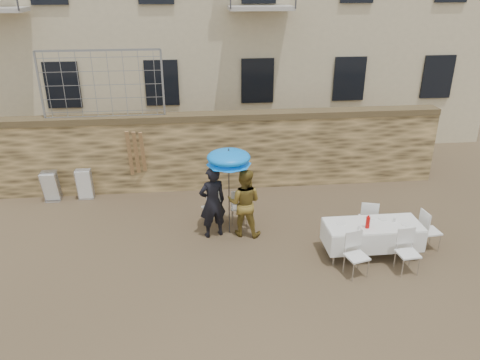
{
  "coord_description": "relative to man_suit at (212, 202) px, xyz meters",
  "views": [
    {
      "loc": [
        -0.65,
        -7.72,
        5.78
      ],
      "look_at": [
        0.4,
        2.2,
        1.4
      ],
      "focal_mm": 35.0,
      "sensor_mm": 36.0,
      "label": 1
    }
  ],
  "objects": [
    {
      "name": "table_chair_front_right",
      "position": [
        3.97,
        -1.95,
        -0.41
      ],
      "size": [
        0.52,
        0.52,
        0.96
      ],
      "primitive_type": null,
      "rotation": [
        0.0,
        0.0,
        0.08
      ],
      "color": "white",
      "rests_on": "ground"
    },
    {
      "name": "wood_planks",
      "position": [
        -1.84,
        2.53,
        0.11
      ],
      "size": [
        0.7,
        0.2,
        2.0
      ],
      "primitive_type": null,
      "color": "#A37749",
      "rests_on": "ground"
    },
    {
      "name": "table_chair_side",
      "position": [
        4.87,
        -1.1,
        -0.41
      ],
      "size": [
        0.52,
        0.52,
        0.96
      ],
      "primitive_type": null,
      "rotation": [
        0.0,
        0.0,
        1.66
      ],
      "color": "white",
      "rests_on": "ground"
    },
    {
      "name": "couple_chair_left",
      "position": [
        0.0,
        0.55,
        -0.41
      ],
      "size": [
        0.61,
        0.61,
        0.96
      ],
      "primitive_type": null,
      "rotation": [
        0.0,
        0.0,
        3.47
      ],
      "color": "white",
      "rests_on": "ground"
    },
    {
      "name": "table_chair_front_left",
      "position": [
        2.87,
        -1.95,
        -0.41
      ],
      "size": [
        0.59,
        0.59,
        0.96
      ],
      "primitive_type": null,
      "rotation": [
        0.0,
        0.0,
        0.26
      ],
      "color": "white",
      "rests_on": "ground"
    },
    {
      "name": "stone_wall",
      "position": [
        0.26,
        2.87,
        0.21
      ],
      "size": [
        13.0,
        0.5,
        2.2
      ],
      "primitive_type": "cube",
      "color": "olive",
      "rests_on": "ground"
    },
    {
      "name": "chair_stack_left",
      "position": [
        -4.34,
        2.46,
        -0.43
      ],
      "size": [
        0.46,
        0.4,
        0.92
      ],
      "primitive_type": null,
      "color": "white",
      "rests_on": "ground"
    },
    {
      "name": "chain_link_fence",
      "position": [
        -2.74,
        2.87,
        2.21
      ],
      "size": [
        3.2,
        0.06,
        1.8
      ],
      "primitive_type": null,
      "color": "gray",
      "rests_on": "stone_wall"
    },
    {
      "name": "chair_stack_right",
      "position": [
        -3.44,
        2.46,
        -0.43
      ],
      "size": [
        0.46,
        0.32,
        0.92
      ],
      "primitive_type": null,
      "color": "white",
      "rests_on": "ground"
    },
    {
      "name": "woman_dress",
      "position": [
        0.75,
        0.0,
        -0.05
      ],
      "size": [
        0.97,
        0.85,
        1.69
      ],
      "primitive_type": "imported",
      "rotation": [
        0.0,
        0.0,
        2.84
      ],
      "color": "#AD8B34",
      "rests_on": "ground"
    },
    {
      "name": "couple_chair_right",
      "position": [
        0.7,
        0.55,
        -0.41
      ],
      "size": [
        0.55,
        0.55,
        0.96
      ],
      "primitive_type": null,
      "rotation": [
        0.0,
        0.0,
        2.99
      ],
      "color": "white",
      "rests_on": "ground"
    },
    {
      "name": "umbrella",
      "position": [
        0.4,
        0.1,
        1.01
      ],
      "size": [
        1.05,
        1.05,
        2.02
      ],
      "color": "#3F3F44",
      "rests_on": "ground"
    },
    {
      "name": "table_chair_back",
      "position": [
        3.67,
        -0.4,
        -0.41
      ],
      "size": [
        0.6,
        0.6,
        0.96
      ],
      "primitive_type": null,
      "rotation": [
        0.0,
        0.0,
        2.85
      ],
      "color": "white",
      "rests_on": "ground"
    },
    {
      "name": "soda_bottle",
      "position": [
        3.27,
        -1.35,
        0.01
      ],
      "size": [
        0.09,
        0.09,
        0.26
      ],
      "primitive_type": "cylinder",
      "color": "red",
      "rests_on": "banquet_table"
    },
    {
      "name": "banquet_table",
      "position": [
        3.47,
        -1.2,
        -0.16
      ],
      "size": [
        2.1,
        0.85,
        0.78
      ],
      "color": "white",
      "rests_on": "ground"
    },
    {
      "name": "ground",
      "position": [
        0.26,
        -2.13,
        -0.89
      ],
      "size": [
        80.0,
        80.0,
        0.0
      ],
      "primitive_type": "plane",
      "color": "brown",
      "rests_on": "ground"
    },
    {
      "name": "man_suit",
      "position": [
        0.0,
        0.0,
        0.0
      ],
      "size": [
        0.75,
        0.6,
        1.78
      ],
      "primitive_type": "imported",
      "rotation": [
        0.0,
        0.0,
        3.44
      ],
      "color": "black",
      "rests_on": "ground"
    }
  ]
}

